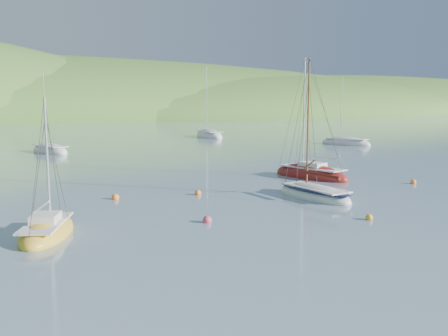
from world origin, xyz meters
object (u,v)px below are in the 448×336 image
sailboat_yellow (47,232)px  distant_sloop_a (50,151)px  daysailer_white (314,194)px  distant_sloop_b (209,136)px  sloop_red (311,175)px  distant_sloop_d (346,143)px

sailboat_yellow → distant_sloop_a: size_ratio=0.67×
daysailer_white → distant_sloop_b: size_ratio=0.75×
sloop_red → distant_sloop_a: bearing=104.0°
sloop_red → sailboat_yellow: (-22.55, -8.52, -0.04)m
daysailer_white → sailboat_yellow: size_ratio=1.37×
sailboat_yellow → distant_sloop_b: (34.88, 53.09, 0.04)m
daysailer_white → distant_sloop_a: (-11.14, 38.01, -0.04)m
daysailer_white → sailboat_yellow: bearing=-179.0°
distant_sloop_b → distant_sloop_a: bearing=-148.8°
daysailer_white → distant_sloop_b: distant_sloop_b is taller
sailboat_yellow → distant_sloop_b: size_ratio=0.55×
daysailer_white → sailboat_yellow: (-17.39, -1.49, -0.05)m
sailboat_yellow → distant_sloop_d: bearing=57.8°
daysailer_white → distant_sloop_a: size_ratio=0.92×
daysailer_white → distant_sloop_d: 40.96m
daysailer_white → distant_sloop_d: size_ratio=0.92×
sailboat_yellow → distant_sloop_d: size_ratio=0.68×
daysailer_white → sloop_red: 8.72m
distant_sloop_a → distant_sloop_b: distant_sloop_b is taller
distant_sloop_d → daysailer_white: bearing=-157.3°
distant_sloop_b → distant_sloop_d: size_ratio=1.23×
distant_sloop_a → distant_sloop_d: bearing=-28.8°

